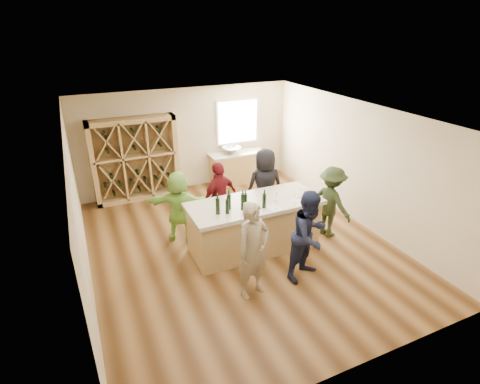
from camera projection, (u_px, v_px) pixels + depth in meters
name	position (u px, v px, depth m)	size (l,w,h in m)	color
floor	(240.00, 247.00, 8.06)	(6.00, 7.00, 0.10)	brown
ceiling	(240.00, 113.00, 6.85)	(6.00, 7.00, 0.10)	white
wall_back	(187.00, 139.00, 10.39)	(6.00, 0.10, 2.80)	beige
wall_front	(361.00, 292.00, 4.51)	(6.00, 0.10, 2.80)	beige
wall_left	(75.00, 215.00, 6.31)	(0.10, 7.00, 2.80)	beige
wall_right	(360.00, 163.00, 8.60)	(0.10, 7.00, 2.80)	beige
window_frame	(237.00, 122.00, 10.74)	(1.30, 0.06, 1.30)	white
window_pane	(238.00, 122.00, 10.72)	(1.18, 0.01, 1.18)	white
wine_rack	(135.00, 160.00, 9.72)	(2.20, 0.45, 2.20)	tan
back_counter_base	(238.00, 168.00, 11.03)	(1.60, 0.58, 0.86)	tan
back_counter_top	(238.00, 153.00, 10.84)	(1.70, 0.62, 0.06)	#BFB59D
sink	(232.00, 150.00, 10.71)	(0.54, 0.54, 0.19)	silver
faucet	(229.00, 146.00, 10.84)	(0.02, 0.02, 0.30)	silver
tasting_counter_base	(254.00, 227.00, 7.74)	(2.60, 1.00, 1.00)	tan
tasting_counter_top	(255.00, 204.00, 7.51)	(2.72, 1.12, 0.08)	#BFB59D
wine_bottle_a	(218.00, 206.00, 6.97)	(0.08, 0.08, 0.32)	black
wine_bottle_b	(227.00, 206.00, 6.99)	(0.07, 0.07, 0.29)	black
wine_bottle_c	(229.00, 202.00, 7.14)	(0.08, 0.08, 0.32)	black
wine_bottle_d	(243.00, 202.00, 7.12)	(0.08, 0.08, 0.33)	black
wine_bottle_e	(245.00, 201.00, 7.16)	(0.08, 0.08, 0.31)	black
wine_glass_b	(276.00, 205.00, 7.19)	(0.07, 0.07, 0.17)	white
wine_glass_c	(296.00, 199.00, 7.39)	(0.07, 0.07, 0.20)	white
wine_glass_d	(276.00, 197.00, 7.49)	(0.07, 0.07, 0.19)	white
wine_glass_e	(301.00, 194.00, 7.63)	(0.07, 0.07, 0.18)	white
tasting_menu_a	(248.00, 213.00, 7.05)	(0.19, 0.26, 0.00)	white
tasting_menu_b	(274.00, 208.00, 7.24)	(0.20, 0.27, 0.00)	white
tasting_menu_c	(299.00, 202.00, 7.48)	(0.24, 0.32, 0.00)	white
person_near_left	(253.00, 250.00, 6.27)	(0.64, 0.47, 1.76)	gray
person_near_right	(310.00, 235.00, 6.74)	(0.84, 0.46, 1.73)	#191E38
person_server	(331.00, 202.00, 8.13)	(1.03, 0.48, 1.60)	#263319
person_far_mid	(220.00, 198.00, 8.27)	(0.97, 0.49, 1.65)	#590F14
person_far_right	(265.00, 186.00, 8.64)	(0.88, 0.57, 1.80)	black
person_far_left	(179.00, 206.00, 7.96)	(1.47, 0.53, 1.58)	#8CC64C
wine_bottle_f	(264.00, 201.00, 7.20)	(0.07, 0.07, 0.30)	black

